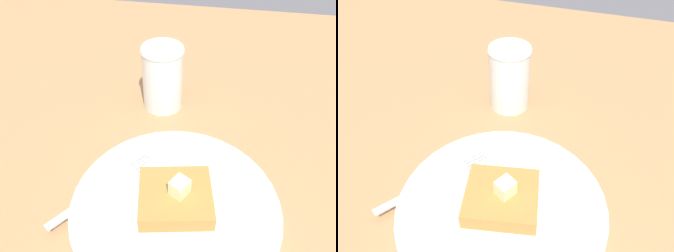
# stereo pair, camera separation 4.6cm
# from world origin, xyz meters

# --- Properties ---
(table_surface) EXTENTS (1.26, 1.26, 0.02)m
(table_surface) POSITION_xyz_m (0.00, 0.00, 0.01)
(table_surface) COLOR #AA7B4E
(table_surface) RESTS_ON ground
(plate) EXTENTS (0.26, 0.26, 0.01)m
(plate) POSITION_xyz_m (-0.03, 0.00, 0.03)
(plate) COLOR white
(plate) RESTS_ON table_surface
(toast_slice_center) EXTENTS (0.10, 0.09, 0.02)m
(toast_slice_center) POSITION_xyz_m (-0.03, 0.00, 0.05)
(toast_slice_center) COLOR #AB7938
(toast_slice_center) RESTS_ON plate
(butter_pat_primary) EXTENTS (0.03, 0.03, 0.02)m
(butter_pat_primary) POSITION_xyz_m (-0.03, 0.00, 0.07)
(butter_pat_primary) COLOR beige
(butter_pat_primary) RESTS_ON toast_slice_center
(fork) EXTENTS (0.11, 0.14, 0.00)m
(fork) POSITION_xyz_m (0.06, -0.01, 0.04)
(fork) COLOR silver
(fork) RESTS_ON plate
(syrup_jar) EXTENTS (0.07, 0.07, 0.11)m
(syrup_jar) POSITION_xyz_m (0.02, -0.20, 0.08)
(syrup_jar) COLOR #451A06
(syrup_jar) RESTS_ON table_surface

